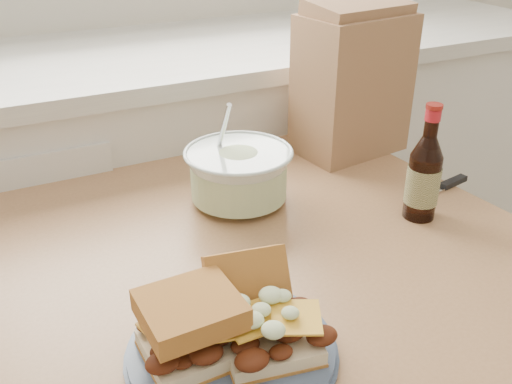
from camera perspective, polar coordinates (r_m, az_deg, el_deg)
name	(u,v)px	position (r m, az deg, el deg)	size (l,w,h in m)	color
cabinet_run	(173,204)	(1.72, -8.26, -1.23)	(2.50, 0.64, 0.94)	white
dining_table	(255,295)	(1.04, -0.09, -10.25)	(0.99, 0.99, 0.76)	#AD7C51
plate	(232,350)	(0.76, -2.44, -15.50)	(0.27, 0.27, 0.02)	#43536D
sandwich_left	(191,327)	(0.72, -6.48, -13.24)	(0.12, 0.11, 0.09)	beige
sandwich_right	(262,316)	(0.75, 0.59, -12.25)	(0.13, 0.18, 0.10)	beige
coleslaw_bowl	(239,177)	(1.08, -1.74, 1.54)	(0.21, 0.21, 0.20)	silver
beer_bottle	(424,176)	(1.06, 16.43, 1.50)	(0.06, 0.06, 0.22)	black
knife	(447,185)	(1.22, 18.51, 0.65)	(0.18, 0.05, 0.01)	silver
paper_bag	(352,85)	(1.30, 9.59, 10.47)	(0.23, 0.15, 0.31)	#9F724C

